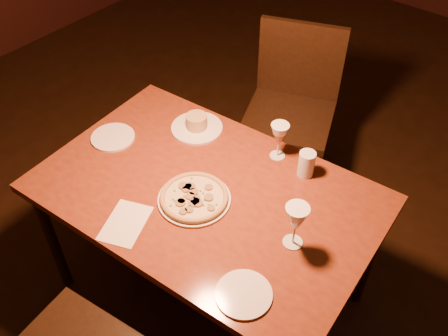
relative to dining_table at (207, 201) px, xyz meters
The scene contains 11 objects.
floor 0.71m from the dining_table, 22.00° to the left, with size 7.00×7.00×0.00m, color black.
dining_table is the anchor object (origin of this frame).
chair_far 0.95m from the dining_table, 101.07° to the left, with size 0.60×0.60×0.96m.
pizza_plate 0.11m from the dining_table, 92.82° to the right, with size 0.29×0.29×0.03m.
ramekin_saucer 0.41m from the dining_table, 137.07° to the left, with size 0.24×0.24×0.08m.
wine_glass_far 0.40m from the dining_table, 73.67° to the left, with size 0.08×0.08×0.17m, color #BE6B4F, non-canonical shape.
wine_glass_right 0.44m from the dining_table, ahead, with size 0.09×0.09×0.19m, color #BE6B4F, non-canonical shape.
water_tumbler 0.44m from the dining_table, 52.53° to the left, with size 0.07×0.07×0.11m, color silver.
side_plate_left 0.54m from the dining_table, behind, with size 0.20×0.20×0.01m, color white.
side_plate_near 0.50m from the dining_table, 34.94° to the right, with size 0.19×0.19×0.01m, color white.
menu_card 0.35m from the dining_table, 111.46° to the right, with size 0.14×0.21×0.00m, color white.
Camera 1 is at (0.70, -1.12, 2.19)m, focal length 40.00 mm.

